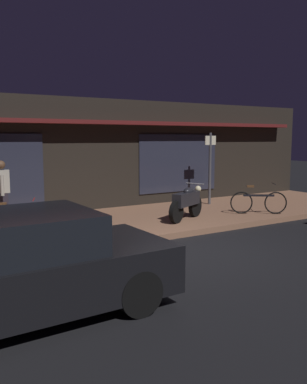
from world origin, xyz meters
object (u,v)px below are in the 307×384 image
Objects in this scene: bicycle_parked at (258,202)px; person_photographer at (2,192)px; motorcycle at (187,202)px; parked_car_far at (17,268)px; sign_post at (210,164)px; bicycle_extra at (15,224)px.

bicycle_parked is 0.84× the size of person_photographer.
motorcycle is 0.38× the size of parked_car_far.
parked_car_far is at bearing -144.57° from sign_post.
parked_car_far is (-5.38, -3.65, 0.06)m from motorcycle.
person_photographer reaches higher than motorcycle.
bicycle_extra is (-6.89, 0.47, 0.00)m from bicycle_parked.
parked_car_far is at bearing -145.83° from motorcycle.
sign_post is (6.68, -0.04, 0.48)m from person_photographer.
person_photographer reaches higher than bicycle_extra.
bicycle_parked and bicycle_extra have the same top height.
sign_post reaches higher than bicycle_parked.
motorcycle is 1.13× the size of bicycle_parked.
motorcycle is at bearing -21.74° from person_photographer.
motorcycle is 1.00× the size of bicycle_extra.
person_photographer is 6.70m from sign_post.
sign_post is at bearing 13.91° from bicycle_extra.
bicycle_extra is 7.06m from sign_post.
bicycle_parked is 2.37m from sign_post.
sign_post is (-0.11, 2.15, 1.00)m from bicycle_parked.
bicycle_extra is at bearing -166.09° from sign_post.
bicycle_parked is 0.58× the size of sign_post.
person_photographer is 0.40× the size of parked_car_far.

